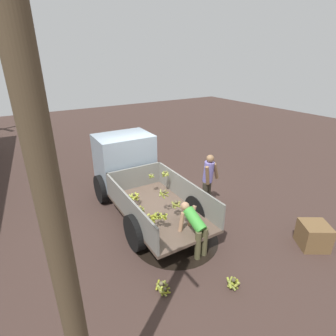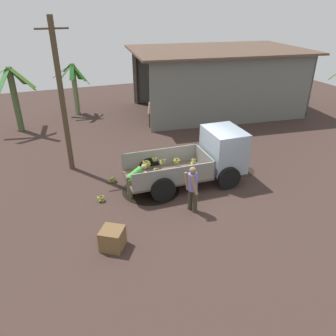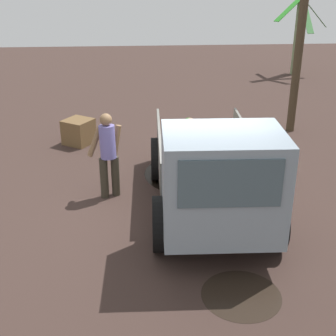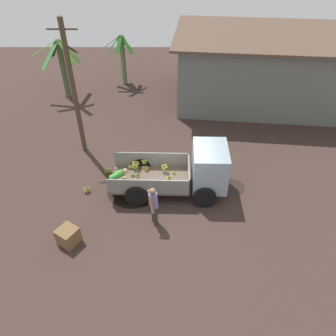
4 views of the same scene
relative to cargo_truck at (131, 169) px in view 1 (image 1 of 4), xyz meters
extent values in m
plane|color=#3D2C26|center=(-0.76, -0.26, -1.04)|extent=(36.00, 36.00, 0.00)
cylinder|color=black|center=(-2.48, -0.03, -1.03)|extent=(2.17, 2.17, 0.01)
cylinder|color=#2C221A|center=(1.54, 0.13, -1.03)|extent=(1.11, 1.11, 0.01)
cube|color=brown|center=(-1.80, 0.05, -0.55)|extent=(3.15, 1.86, 0.08)
cube|color=gray|center=(-1.77, 0.91, -0.17)|extent=(3.10, 0.13, 0.67)
cube|color=gray|center=(-1.82, -0.81, -0.17)|extent=(3.10, 0.13, 0.67)
cube|color=gray|center=(-0.27, 0.01, -0.17)|extent=(0.10, 1.77, 0.67)
cube|color=#8C9DAB|center=(0.52, -0.02, 0.19)|extent=(1.35, 1.77, 1.57)
cube|color=#4C606B|center=(1.19, -0.03, 0.51)|extent=(0.07, 1.39, 0.69)
cylinder|color=black|center=(0.35, 0.91, -0.59)|extent=(0.89, 0.24, 0.89)
cylinder|color=black|center=(0.30, -0.93, -0.59)|extent=(0.89, 0.24, 0.89)
cylinder|color=black|center=(-2.24, 0.98, -0.59)|extent=(0.89, 0.24, 0.89)
cylinder|color=black|center=(-2.29, -0.86, -0.59)|extent=(0.89, 0.24, 0.89)
sphere|color=#423B2B|center=(-2.60, 0.38, -0.09)|extent=(0.07, 0.07, 0.07)
cylinder|color=olive|center=(-2.63, 0.33, -0.14)|extent=(0.14, 0.11, 0.12)
cylinder|color=#A2AA34|center=(-2.58, 0.34, -0.15)|extent=(0.14, 0.09, 0.13)
cylinder|color=#9FA831|center=(-2.56, 0.38, -0.15)|extent=(0.04, 0.12, 0.14)
cylinder|color=#A0A243|center=(-2.58, 0.44, -0.13)|extent=(0.15, 0.09, 0.10)
cylinder|color=olive|center=(-2.62, 0.42, -0.15)|extent=(0.12, 0.10, 0.14)
cylinder|color=#9CB02A|center=(-2.64, 0.38, -0.15)|extent=(0.05, 0.12, 0.14)
sphere|color=#49422F|center=(-1.23, 0.49, -0.19)|extent=(0.08, 0.08, 0.08)
cylinder|color=#9CA92C|center=(-1.14, 0.49, -0.24)|extent=(0.05, 0.21, 0.13)
cylinder|color=#9C9E43|center=(-1.19, 0.54, -0.27)|extent=(0.18, 0.15, 0.18)
cylinder|color=#A1AE41|center=(-1.25, 0.58, -0.23)|extent=(0.22, 0.10, 0.12)
cylinder|color=#98A32F|center=(-1.30, 0.51, -0.26)|extent=(0.11, 0.20, 0.17)
cylinder|color=#A2A12C|center=(-1.30, 0.44, -0.25)|extent=(0.15, 0.20, 0.15)
cylinder|color=#96A72C|center=(-1.24, 0.43, -0.27)|extent=(0.18, 0.08, 0.19)
cylinder|color=#ACAD3F|center=(-1.17, 0.42, -0.24)|extent=(0.19, 0.18, 0.12)
sphere|color=brown|center=(-2.42, 0.69, -0.16)|extent=(0.09, 0.09, 0.09)
cylinder|color=#A2A439|center=(-2.33, 0.71, -0.22)|extent=(0.10, 0.24, 0.15)
cylinder|color=olive|center=(-2.40, 0.75, -0.26)|extent=(0.20, 0.11, 0.21)
cylinder|color=olive|center=(-2.47, 0.75, -0.24)|extent=(0.20, 0.18, 0.19)
cylinder|color=olive|center=(-2.51, 0.69, -0.23)|extent=(0.06, 0.23, 0.16)
cylinder|color=#969B30|center=(-2.49, 0.64, -0.23)|extent=(0.17, 0.22, 0.17)
cylinder|color=#A2AD28|center=(-2.42, 0.61, -0.24)|extent=(0.21, 0.06, 0.19)
cylinder|color=olive|center=(-2.35, 0.63, -0.23)|extent=(0.18, 0.22, 0.16)
sphere|color=brown|center=(-2.07, 0.73, -0.09)|extent=(0.07, 0.07, 0.07)
cylinder|color=olive|center=(-2.02, 0.69, -0.16)|extent=(0.13, 0.15, 0.15)
cylinder|color=#999E2E|center=(-2.00, 0.74, -0.15)|extent=(0.06, 0.18, 0.13)
cylinder|color=#9AA93F|center=(-2.03, 0.79, -0.15)|extent=(0.17, 0.13, 0.13)
cylinder|color=olive|center=(-2.09, 0.79, -0.15)|extent=(0.17, 0.10, 0.14)
cylinder|color=olive|center=(-2.12, 0.73, -0.17)|extent=(0.05, 0.14, 0.17)
cylinder|color=olive|center=(-2.12, 0.69, -0.15)|extent=(0.13, 0.16, 0.14)
cylinder|color=olive|center=(-2.08, 0.66, -0.16)|extent=(0.17, 0.05, 0.15)
sphere|color=brown|center=(-0.86, -0.26, 0.09)|extent=(0.06, 0.06, 0.06)
cylinder|color=olive|center=(-0.83, -0.23, 0.03)|extent=(0.11, 0.11, 0.13)
cylinder|color=olive|center=(-0.87, -0.21, 0.05)|extent=(0.14, 0.07, 0.10)
cylinder|color=olive|center=(-0.91, -0.24, 0.05)|extent=(0.08, 0.14, 0.10)
cylinder|color=olive|center=(-0.89, -0.29, 0.03)|extent=(0.12, 0.11, 0.13)
cylinder|color=olive|center=(-0.84, -0.29, 0.03)|extent=(0.12, 0.09, 0.13)
cylinder|color=olive|center=(-0.82, -0.26, 0.03)|extent=(0.05, 0.12, 0.13)
sphere|color=brown|center=(-2.27, -0.17, -0.11)|extent=(0.09, 0.09, 0.09)
cylinder|color=olive|center=(-2.24, -0.23, -0.17)|extent=(0.18, 0.13, 0.16)
cylinder|color=olive|center=(-2.22, -0.15, -0.19)|extent=(0.10, 0.17, 0.18)
cylinder|color=olive|center=(-2.28, -0.10, -0.17)|extent=(0.19, 0.06, 0.16)
cylinder|color=olive|center=(-2.35, -0.14, -0.16)|extent=(0.12, 0.20, 0.13)
cylinder|color=olive|center=(-2.31, -0.23, -0.17)|extent=(0.18, 0.14, 0.16)
sphere|color=#413A2A|center=(-2.43, 0.44, -0.16)|extent=(0.06, 0.06, 0.06)
cylinder|color=olive|center=(-2.38, 0.40, -0.22)|extent=(0.13, 0.15, 0.13)
cylinder|color=olive|center=(-2.36, 0.46, -0.21)|extent=(0.08, 0.17, 0.11)
cylinder|color=olive|center=(-2.40, 0.49, -0.22)|extent=(0.16, 0.11, 0.13)
cylinder|color=olive|center=(-2.44, 0.51, -0.20)|extent=(0.17, 0.06, 0.10)
cylinder|color=olive|center=(-2.49, 0.48, -0.21)|extent=(0.12, 0.16, 0.12)
cylinder|color=olive|center=(-2.49, 0.42, -0.21)|extent=(0.07, 0.17, 0.12)
cylinder|color=olive|center=(-2.46, 0.40, -0.23)|extent=(0.14, 0.11, 0.15)
cylinder|color=olive|center=(-2.42, 0.39, -0.23)|extent=(0.15, 0.07, 0.15)
sphere|color=#4E4633|center=(-1.04, -0.62, 0.14)|extent=(0.08, 0.08, 0.08)
cylinder|color=#AEB144|center=(-1.09, -0.66, 0.08)|extent=(0.15, 0.16, 0.14)
cylinder|color=olive|center=(-1.03, -0.67, 0.07)|extent=(0.15, 0.07, 0.16)
cylinder|color=olive|center=(-0.97, -0.63, 0.09)|extent=(0.07, 0.18, 0.12)
cylinder|color=olive|center=(-1.00, -0.58, 0.08)|extent=(0.16, 0.14, 0.15)
cylinder|color=olive|center=(-1.07, -0.56, 0.09)|extent=(0.18, 0.11, 0.12)
cylinder|color=olive|center=(-1.11, -0.60, 0.10)|extent=(0.10, 0.18, 0.11)
sphere|color=brown|center=(-1.98, 0.01, 0.11)|extent=(0.07, 0.07, 0.07)
cylinder|color=#919944|center=(-1.93, 0.08, 0.06)|extent=(0.18, 0.15, 0.12)
cylinder|color=olive|center=(-2.01, 0.07, 0.04)|extent=(0.17, 0.11, 0.17)
cylinder|color=#9D9E40|center=(-2.06, 0.00, 0.05)|extent=(0.05, 0.19, 0.15)
cylinder|color=olive|center=(-1.98, -0.07, 0.05)|extent=(0.19, 0.04, 0.15)
cylinder|color=olive|center=(-1.91, -0.01, 0.05)|extent=(0.09, 0.20, 0.14)
cylinder|color=#493A28|center=(-5.06, 2.87, 1.94)|extent=(0.21, 0.21, 5.94)
cylinder|color=#373226|center=(-1.52, -1.90, -0.63)|extent=(0.20, 0.20, 0.80)
cylinder|color=#373226|center=(-1.61, -1.68, -0.63)|extent=(0.20, 0.20, 0.80)
cylinder|color=#766DB9|center=(-1.58, -1.80, 0.08)|extent=(0.42, 0.40, 0.65)
sphere|color=#8C6746|center=(-1.61, -1.81, 0.51)|extent=(0.23, 0.23, 0.23)
cylinder|color=#8C6746|center=(-1.64, -2.03, 0.08)|extent=(0.22, 0.35, 0.59)
cylinder|color=#8C6746|center=(-1.73, -1.64, 0.06)|extent=(0.18, 0.24, 0.60)
cylinder|color=brown|center=(-3.33, -0.07, -0.67)|extent=(0.16, 0.16, 0.73)
cylinder|color=brown|center=(-3.31, -0.27, -0.67)|extent=(0.16, 0.16, 0.73)
cylinder|color=green|center=(-3.07, -0.15, -0.16)|extent=(0.65, 0.33, 0.52)
sphere|color=tan|center=(-2.74, -0.11, 0.03)|extent=(0.21, 0.21, 0.21)
cylinder|color=tan|center=(-2.84, 0.06, -0.31)|extent=(0.11, 0.19, 0.55)
cylinder|color=tan|center=(-2.76, -0.30, -0.30)|extent=(0.12, 0.27, 0.54)
sphere|color=brown|center=(-3.77, 1.08, -0.90)|extent=(0.07, 0.07, 0.07)
cylinder|color=olive|center=(-3.75, 1.14, -0.96)|extent=(0.16, 0.09, 0.13)
cylinder|color=#A5A947|center=(-3.81, 1.14, -0.95)|extent=(0.16, 0.11, 0.11)
cylinder|color=olive|center=(-3.84, 1.07, -0.95)|extent=(0.05, 0.17, 0.11)
cylinder|color=olive|center=(-3.80, 1.03, -0.96)|extent=(0.14, 0.10, 0.14)
cylinder|color=olive|center=(-3.75, 1.03, -0.96)|extent=(0.15, 0.10, 0.14)
cylinder|color=olive|center=(-3.71, 1.07, -0.95)|extent=(0.05, 0.17, 0.11)
sphere|color=#4A4230|center=(-4.37, -0.15, -0.84)|extent=(0.08, 0.08, 0.08)
cylinder|color=olive|center=(-4.39, -0.09, -0.92)|extent=(0.20, 0.12, 0.18)
cylinder|color=olive|center=(-4.43, -0.14, -0.93)|extent=(0.10, 0.18, 0.19)
cylinder|color=#A1A23A|center=(-4.45, -0.18, -0.90)|extent=(0.12, 0.22, 0.14)
cylinder|color=olive|center=(-4.39, -0.21, -0.93)|extent=(0.18, 0.10, 0.19)
cylinder|color=olive|center=(-4.34, -0.21, -0.93)|extent=(0.17, 0.11, 0.20)
cylinder|color=#A3A53C|center=(-4.31, -0.17, -0.93)|extent=(0.10, 0.17, 0.20)
cylinder|color=olive|center=(-4.31, -0.13, -0.93)|extent=(0.11, 0.18, 0.19)
cylinder|color=olive|center=(-4.34, -0.07, -0.90)|extent=(0.22, 0.12, 0.14)
sphere|color=brown|center=(-3.66, 1.09, -0.86)|extent=(0.09, 0.09, 0.09)
cylinder|color=#AAB03F|center=(-3.71, 1.07, -0.94)|extent=(0.11, 0.16, 0.18)
cylinder|color=olive|center=(-3.66, 1.01, -0.91)|extent=(0.20, 0.05, 0.11)
cylinder|color=olive|center=(-3.60, 1.05, -0.92)|extent=(0.14, 0.18, 0.14)
cylinder|color=olive|center=(-3.60, 1.14, -0.92)|extent=(0.15, 0.17, 0.14)
cylinder|color=olive|center=(-3.66, 1.15, -0.94)|extent=(0.17, 0.06, 0.17)
cylinder|color=#A0B247|center=(-3.70, 1.12, -0.94)|extent=(0.12, 0.15, 0.18)
cube|color=brown|center=(-4.48, -2.70, -0.73)|extent=(0.87, 0.87, 0.62)
camera|label=1|loc=(-6.98, 3.03, 3.23)|focal=28.00mm
camera|label=2|loc=(-5.57, -10.18, 5.31)|focal=35.00mm
camera|label=3|loc=(6.62, -1.22, 3.21)|focal=50.00mm
camera|label=4|loc=(-1.08, -9.97, 7.96)|focal=35.00mm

